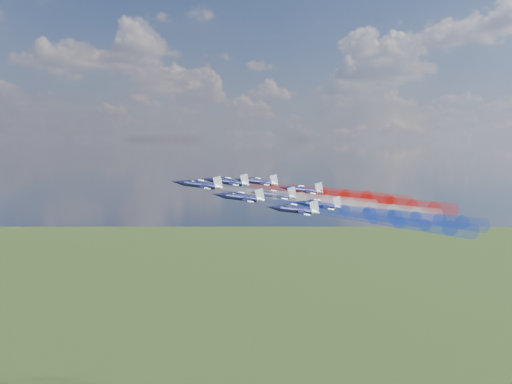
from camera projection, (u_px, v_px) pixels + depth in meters
jet_lead at (200, 185)px, 156.45m from camera, size 16.71×15.23×6.77m
trail_lead at (301, 198)px, 163.64m from camera, size 41.62×20.05×11.08m
jet_inner_left at (241, 198)px, 150.41m from camera, size 16.71×15.23×6.77m
trail_inner_left at (344, 210)px, 157.60m from camera, size 41.62×20.05×11.08m
jet_inner_right at (228, 182)px, 168.29m from camera, size 16.71×15.23×6.77m
trail_inner_right at (321, 194)px, 175.48m from camera, size 41.62×20.05×11.08m
jet_outer_left at (295, 210)px, 146.08m from camera, size 16.71×15.23×6.77m
trail_outer_left at (399, 223)px, 153.27m from camera, size 41.62×20.05×11.08m
jet_center_third at (275, 195)px, 161.79m from camera, size 16.71×15.23×6.77m
trail_center_third at (370, 207)px, 168.98m from camera, size 41.62×20.05×11.08m
jet_outer_right at (258, 182)px, 178.87m from camera, size 16.71×15.23×6.77m
trail_outer_right at (345, 193)px, 186.06m from camera, size 41.62×20.05×11.08m
jet_rear_left at (319, 205)px, 156.67m from camera, size 16.71×15.23×6.77m
trail_rear_left at (416, 217)px, 163.86m from camera, size 41.62×20.05×11.08m
jet_rear_right at (303, 190)px, 173.66m from camera, size 16.71×15.23×6.77m
trail_rear_right at (391, 202)px, 180.86m from camera, size 41.62×20.05×11.08m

